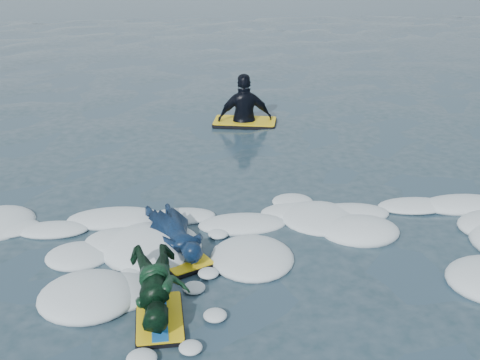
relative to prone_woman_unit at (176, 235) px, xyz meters
name	(u,v)px	position (x,y,z in m)	size (l,w,h in m)	color
ground	(146,283)	(-0.35, -0.77, -0.19)	(120.00, 120.00, 0.00)	#1B3341
foam_band	(150,239)	(-0.35, 0.26, -0.19)	(12.00, 3.10, 0.30)	white
prone_woman_unit	(176,235)	(0.00, 0.00, 0.00)	(0.98, 1.58, 0.38)	black
prone_child_unit	(159,290)	(-0.17, -1.33, 0.07)	(0.69, 1.34, 0.52)	black
waiting_rider_unit	(245,120)	(1.36, 4.99, -0.10)	(1.38, 0.93, 1.90)	black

